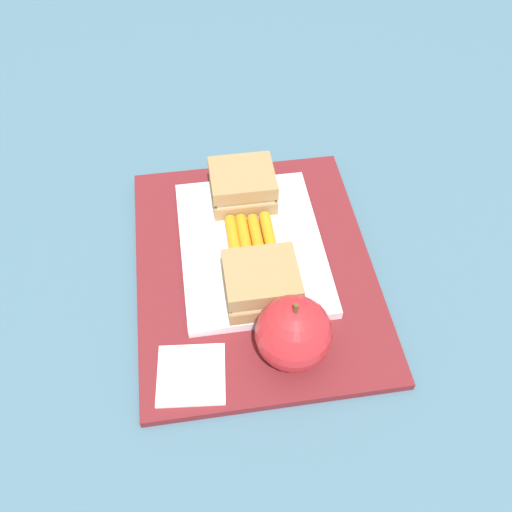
% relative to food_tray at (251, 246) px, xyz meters
% --- Properties ---
extents(ground_plane, '(2.40, 2.40, 0.00)m').
position_rel_food_tray_xyz_m(ground_plane, '(0.03, 0.00, -0.02)').
color(ground_plane, '#42667A').
extents(lunchbag_mat, '(0.36, 0.28, 0.01)m').
position_rel_food_tray_xyz_m(lunchbag_mat, '(0.03, 0.00, -0.01)').
color(lunchbag_mat, maroon).
rests_on(lunchbag_mat, ground_plane).
extents(food_tray, '(0.23, 0.17, 0.01)m').
position_rel_food_tray_xyz_m(food_tray, '(0.00, 0.00, 0.00)').
color(food_tray, white).
rests_on(food_tray, lunchbag_mat).
extents(sandwich_half_left, '(0.07, 0.08, 0.04)m').
position_rel_food_tray_xyz_m(sandwich_half_left, '(-0.08, 0.00, 0.03)').
color(sandwich_half_left, '#9E7A4C').
rests_on(sandwich_half_left, food_tray).
extents(sandwich_half_right, '(0.07, 0.08, 0.04)m').
position_rel_food_tray_xyz_m(sandwich_half_right, '(0.08, 0.00, 0.03)').
color(sandwich_half_right, '#9E7A4C').
rests_on(sandwich_half_right, food_tray).
extents(carrot_sticks_bundle, '(0.08, 0.06, 0.02)m').
position_rel_food_tray_xyz_m(carrot_sticks_bundle, '(-0.00, -0.00, 0.01)').
color(carrot_sticks_bundle, orange).
rests_on(carrot_sticks_bundle, food_tray).
extents(apple, '(0.08, 0.08, 0.09)m').
position_rel_food_tray_xyz_m(apple, '(0.15, 0.02, 0.03)').
color(apple, red).
rests_on(apple, lunchbag_mat).
extents(paper_napkin, '(0.08, 0.08, 0.00)m').
position_rel_food_tray_xyz_m(paper_napkin, '(0.16, -0.09, -0.00)').
color(paper_napkin, white).
rests_on(paper_napkin, lunchbag_mat).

